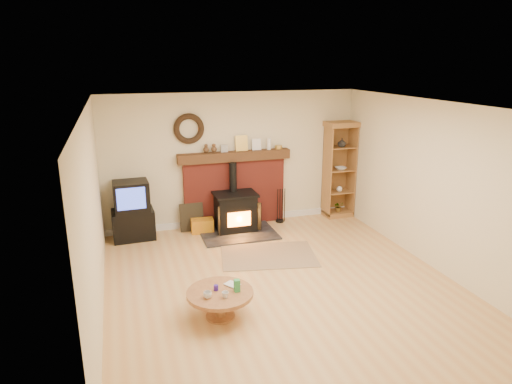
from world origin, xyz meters
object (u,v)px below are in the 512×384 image
object	(u,v)px
tv_unit	(132,212)
wood_stove	(236,213)
coffee_table	(220,296)
curio_cabinet	(339,169)

from	to	relation	value
tv_unit	wood_stove	bearing A→B (deg)	-5.84
coffee_table	tv_unit	bearing A→B (deg)	106.56
wood_stove	curio_cabinet	size ratio (longest dim) A/B	0.71
wood_stove	tv_unit	distance (m)	1.91
wood_stove	tv_unit	xyz separation A→B (m)	(-1.89, 0.19, 0.15)
curio_cabinet	coffee_table	size ratio (longest dim) A/B	2.33
wood_stove	curio_cabinet	bearing A→B (deg)	7.00
wood_stove	curio_cabinet	distance (m)	2.38
tv_unit	curio_cabinet	distance (m)	4.20
tv_unit	curio_cabinet	xyz separation A→B (m)	(4.17, 0.09, 0.47)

